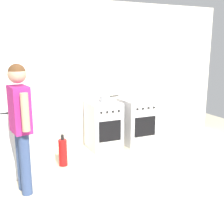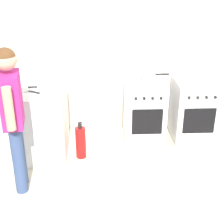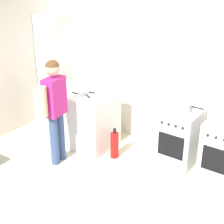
{
  "view_description": "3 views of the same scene",
  "coord_description": "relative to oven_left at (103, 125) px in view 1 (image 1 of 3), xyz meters",
  "views": [
    {
      "loc": [
        -1.48,
        -2.93,
        1.8
      ],
      "look_at": [
        0.19,
        0.83,
        0.85
      ],
      "focal_mm": 45.0,
      "sensor_mm": 36.0,
      "label": 1
    },
    {
      "loc": [
        -0.27,
        -2.7,
        2.45
      ],
      "look_at": [
        -0.13,
        0.82,
        0.77
      ],
      "focal_mm": 55.0,
      "sensor_mm": 36.0,
      "label": 2
    },
    {
      "loc": [
        2.16,
        -2.75,
        2.87
      ],
      "look_at": [
        -0.3,
        0.71,
        0.98
      ],
      "focal_mm": 55.0,
      "sensor_mm": 36.0,
      "label": 3
    }
  ],
  "objects": [
    {
      "name": "oven_right",
      "position": [
        0.69,
        0.0,
        0.0
      ],
      "size": [
        0.56,
        0.62,
        0.85
      ],
      "color": "silver",
      "rests_on": "ground"
    },
    {
      "name": "knife_carving",
      "position": [
        -1.46,
        -0.42,
        0.48
      ],
      "size": [
        0.3,
        0.19,
        0.01
      ],
      "color": "silver",
      "rests_on": "counter_unit"
    },
    {
      "name": "oven_left",
      "position": [
        0.0,
        0.0,
        0.0
      ],
      "size": [
        0.54,
        0.62,
        0.85
      ],
      "color": "silver",
      "rests_on": "ground"
    },
    {
      "name": "knife_chef",
      "position": [
        -1.58,
        -0.45,
        0.48
      ],
      "size": [
        0.31,
        0.09,
        0.01
      ],
      "color": "silver",
      "rests_on": "counter_unit"
    },
    {
      "name": "back_wall",
      "position": [
        -0.35,
        0.37,
        0.87
      ],
      "size": [
        6.0,
        0.1,
        2.6
      ],
      "primitive_type": "cube",
      "color": "silver",
      "rests_on": "ground"
    },
    {
      "name": "fire_extinguisher",
      "position": [
        -0.87,
        -0.48,
        -0.21
      ],
      "size": [
        0.13,
        0.13,
        0.5
      ],
      "color": "red",
      "rests_on": "ground"
    },
    {
      "name": "person",
      "position": [
        -1.51,
        -1.07,
        0.53
      ],
      "size": [
        0.25,
        0.57,
        1.61
      ],
      "color": "#384C7A",
      "rests_on": "ground"
    },
    {
      "name": "ground_plane",
      "position": [
        -0.35,
        -1.58,
        -0.43
      ],
      "size": [
        8.0,
        8.0,
        0.0
      ],
      "primitive_type": "plane",
      "color": "beige"
    },
    {
      "name": "knife_bread",
      "position": [
        -1.55,
        -0.29,
        0.48
      ],
      "size": [
        0.35,
        0.04,
        0.01
      ],
      "color": "silver",
      "rests_on": "counter_unit"
    },
    {
      "name": "counter_unit",
      "position": [
        -1.7,
        -0.38,
        0.02
      ],
      "size": [
        1.3,
        0.7,
        0.9
      ],
      "primitive_type": "cube",
      "color": "silver",
      "rests_on": "ground"
    },
    {
      "name": "pot",
      "position": [
        0.04,
        0.03,
        0.48
      ],
      "size": [
        0.37,
        0.19,
        0.1
      ],
      "color": "gray",
      "rests_on": "oven_left"
    }
  ]
}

